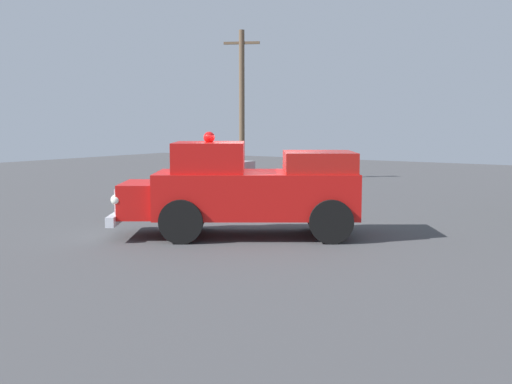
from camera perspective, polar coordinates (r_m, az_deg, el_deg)
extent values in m
plane|color=#424244|center=(16.65, 0.45, -3.58)|extent=(60.00, 60.00, 0.00)
cylinder|color=black|center=(15.20, -6.61, -2.59)|extent=(1.04, 0.84, 1.04)
cylinder|color=black|center=(17.17, -5.86, -1.56)|extent=(1.04, 0.84, 1.04)
cylinder|color=black|center=(15.21, 6.62, -2.58)|extent=(1.04, 0.84, 1.04)
cylinder|color=black|center=(17.17, 5.85, -1.56)|extent=(1.04, 0.84, 1.04)
cube|color=red|center=(16.02, 0.00, -0.18)|extent=(5.24, 4.46, 1.10)
cube|color=red|center=(16.29, -10.08, -0.63)|extent=(1.72, 1.96, 0.84)
cube|color=red|center=(15.99, -4.13, 3.03)|extent=(2.47, 2.52, 0.76)
cube|color=#B21914|center=(16.03, 5.55, 2.49)|extent=(2.50, 2.57, 0.60)
cube|color=silver|center=(16.37, -11.63, -0.63)|extent=(0.90, 1.27, 0.64)
cube|color=silver|center=(16.45, -11.94, -2.08)|extent=(1.41, 1.98, 0.24)
sphere|color=white|center=(15.60, -12.21, -0.68)|extent=(0.36, 0.36, 0.26)
sphere|color=white|center=(17.12, -11.12, -0.05)|extent=(0.36, 0.36, 0.26)
sphere|color=red|center=(15.97, -4.14, 4.82)|extent=(0.39, 0.39, 0.28)
cylinder|color=black|center=(22.42, 1.80, -0.15)|extent=(0.70, 0.33, 0.68)
cylinder|color=black|center=(20.96, -0.14, -0.60)|extent=(0.70, 0.33, 0.68)
cylinder|color=black|center=(23.81, -4.50, 0.21)|extent=(0.70, 0.33, 0.68)
cylinder|color=black|center=(22.45, -6.72, -0.18)|extent=(0.70, 0.33, 0.68)
cube|color=maroon|center=(22.34, -2.46, 0.55)|extent=(4.37, 2.24, 0.64)
cube|color=maroon|center=(21.62, 0.87, 1.32)|extent=(1.57, 1.78, 0.20)
cube|color=#99999E|center=(22.44, -3.13, 2.00)|extent=(2.06, 1.75, 0.56)
cube|color=silver|center=(21.37, 2.61, -0.31)|extent=(0.36, 1.91, 0.20)
cylinder|color=#B7BABF|center=(20.47, -8.19, -1.17)|extent=(0.03, 0.03, 0.44)
cylinder|color=#B7BABF|center=(20.13, -7.39, -1.28)|extent=(0.03, 0.03, 0.44)
cylinder|color=#B7BABF|center=(20.19, -9.15, -1.29)|extent=(0.03, 0.03, 0.44)
cylinder|color=#B7BABF|center=(19.85, -8.35, -1.40)|extent=(0.03, 0.03, 0.44)
cube|color=#1E7F38|center=(20.13, -8.28, -0.62)|extent=(0.55, 0.55, 0.04)
cube|color=#1E7F38|center=(19.95, -8.82, 0.13)|extent=(0.48, 0.11, 0.56)
cube|color=#B7BABF|center=(20.29, -8.72, -0.10)|extent=(0.10, 0.44, 0.03)
cube|color=#B7BABF|center=(19.93, -7.85, -0.21)|extent=(0.10, 0.44, 0.03)
cylinder|color=#B7BABF|center=(25.75, -0.54, 0.42)|extent=(0.04, 0.04, 0.44)
cylinder|color=#B7BABF|center=(25.75, -1.51, 0.42)|extent=(0.04, 0.04, 0.44)
cylinder|color=#B7BABF|center=(26.19, -0.54, 0.52)|extent=(0.04, 0.04, 0.44)
cylinder|color=#B7BABF|center=(26.19, -1.51, 0.52)|extent=(0.04, 0.04, 0.44)
cube|color=#1959A5|center=(25.95, -1.03, 0.99)|extent=(0.67, 0.67, 0.04)
cube|color=#1959A5|center=(26.16, -1.03, 1.66)|extent=(0.42, 0.31, 0.56)
cube|color=#B7BABF|center=(25.93, -0.50, 1.35)|extent=(0.28, 0.38, 0.03)
cube|color=#B7BABF|center=(25.93, -1.56, 1.35)|extent=(0.28, 0.38, 0.03)
cylinder|color=#383842|center=(20.40, -7.86, -1.17)|extent=(0.15, 0.15, 0.45)
cylinder|color=#383842|center=(20.25, -7.50, -1.22)|extent=(0.15, 0.15, 0.45)
cube|color=#383842|center=(20.27, -8.22, -0.42)|extent=(0.21, 0.46, 0.13)
cube|color=#383842|center=(20.12, -7.86, -0.46)|extent=(0.21, 0.46, 0.13)
cube|color=silver|center=(20.03, -8.49, 0.36)|extent=(0.43, 0.28, 0.54)
sphere|color=tan|center=(20.01, -8.46, 1.42)|extent=(0.25, 0.25, 0.22)
cylinder|color=brown|center=(30.80, -1.26, 7.56)|extent=(0.26, 0.26, 7.07)
cube|color=brown|center=(31.00, -1.27, 12.98)|extent=(1.60, 0.82, 0.12)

